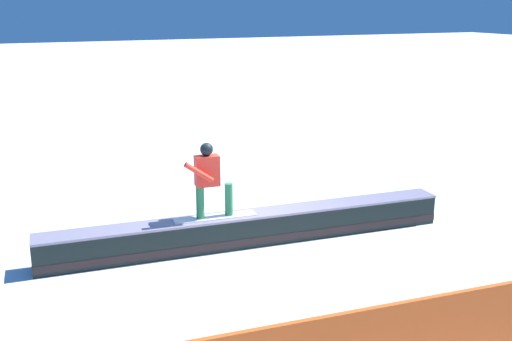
% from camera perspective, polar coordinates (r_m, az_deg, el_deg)
% --- Properties ---
extents(ground_plane, '(120.00, 120.00, 0.00)m').
position_cam_1_polar(ground_plane, '(10.91, -0.46, -6.88)').
color(ground_plane, white).
extents(grind_box, '(7.38, 1.03, 0.58)m').
position_cam_1_polar(grind_box, '(10.81, -0.47, -5.59)').
color(grind_box, black).
rests_on(grind_box, ground_plane).
extents(snowboarder, '(1.46, 0.43, 1.33)m').
position_cam_1_polar(snowboarder, '(10.28, -4.44, -0.73)').
color(snowboarder, silver).
rests_on(snowboarder, grind_box).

